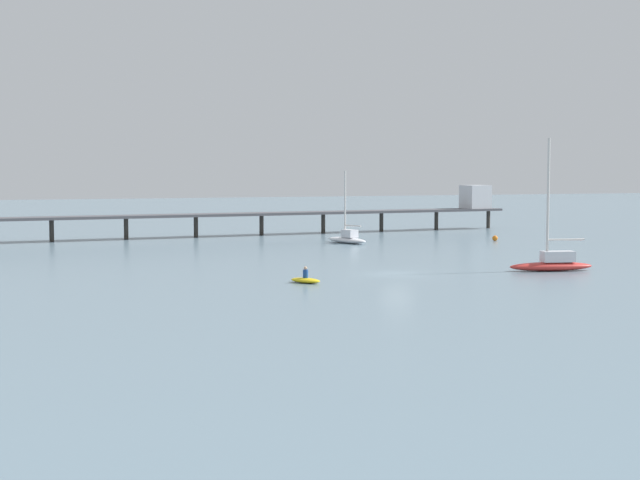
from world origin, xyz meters
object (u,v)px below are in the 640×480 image
at_px(sailboat_white, 347,238).
at_px(mooring_buoy_outer, 495,238).
at_px(dinghy_yellow, 306,280).
at_px(pier, 299,210).
at_px(sailboat_red, 552,261).

xyz_separation_m(sailboat_white, mooring_buoy_outer, (16.31, -3.12, -0.29)).
bearing_deg(dinghy_yellow, pier, 69.90).
height_order(sailboat_white, mooring_buoy_outer, sailboat_white).
bearing_deg(dinghy_yellow, mooring_buoy_outer, 40.55).
distance_m(sailboat_white, sailboat_red, 31.53).
xyz_separation_m(pier, dinghy_yellow, (-17.22, -47.05, -2.69)).
bearing_deg(dinghy_yellow, sailboat_white, 61.84).
distance_m(pier, sailboat_white, 15.71).
bearing_deg(mooring_buoy_outer, sailboat_red, -114.38).
bearing_deg(pier, sailboat_red, -86.12).
distance_m(pier, sailboat_red, 47.02).
relative_size(sailboat_white, sailboat_red, 0.75).
height_order(pier, mooring_buoy_outer, pier).
distance_m(sailboat_red, dinghy_yellow, 20.41).
height_order(pier, sailboat_white, sailboat_white).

